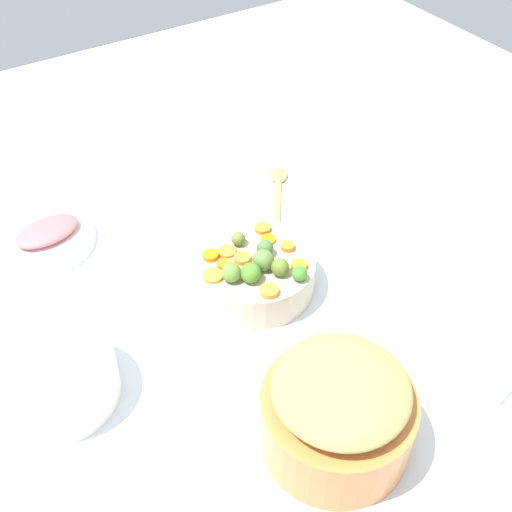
# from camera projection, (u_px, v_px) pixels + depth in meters

# --- Properties ---
(tabletop) EXTENTS (2.40, 2.40, 0.02)m
(tabletop) POSITION_uv_depth(u_px,v_px,m) (279.00, 278.00, 1.31)
(tabletop) COLOR silver
(tabletop) RESTS_ON ground
(serving_bowl_carrots) EXTENTS (0.24, 0.24, 0.08)m
(serving_bowl_carrots) POSITION_uv_depth(u_px,v_px,m) (256.00, 274.00, 1.25)
(serving_bowl_carrots) COLOR #C0B399
(serving_bowl_carrots) RESTS_ON tabletop
(metal_pot) EXTENTS (0.24, 0.24, 0.12)m
(metal_pot) POSITION_uv_depth(u_px,v_px,m) (336.00, 420.00, 0.99)
(metal_pot) COLOR #CD783B
(metal_pot) RESTS_ON tabletop
(stuffing_mound) EXTENTS (0.21, 0.21, 0.05)m
(stuffing_mound) POSITION_uv_depth(u_px,v_px,m) (341.00, 389.00, 0.93)
(stuffing_mound) COLOR tan
(stuffing_mound) RESTS_ON metal_pot
(carrot_slice_0) EXTENTS (0.05, 0.05, 0.01)m
(carrot_slice_0) POSITION_uv_depth(u_px,v_px,m) (242.00, 258.00, 1.22)
(carrot_slice_0) COLOR orange
(carrot_slice_0) RESTS_ON serving_bowl_carrots
(carrot_slice_1) EXTENTS (0.04, 0.04, 0.01)m
(carrot_slice_1) POSITION_uv_depth(u_px,v_px,m) (211.00, 255.00, 1.23)
(carrot_slice_1) COLOR orange
(carrot_slice_1) RESTS_ON serving_bowl_carrots
(carrot_slice_2) EXTENTS (0.05, 0.05, 0.01)m
(carrot_slice_2) POSITION_uv_depth(u_px,v_px,m) (213.00, 276.00, 1.19)
(carrot_slice_2) COLOR orange
(carrot_slice_2) RESTS_ON serving_bowl_carrots
(carrot_slice_3) EXTENTS (0.05, 0.05, 0.01)m
(carrot_slice_3) POSITION_uv_depth(u_px,v_px,m) (263.00, 228.00, 1.29)
(carrot_slice_3) COLOR orange
(carrot_slice_3) RESTS_ON serving_bowl_carrots
(carrot_slice_4) EXTENTS (0.04, 0.04, 0.01)m
(carrot_slice_4) POSITION_uv_depth(u_px,v_px,m) (300.00, 265.00, 1.21)
(carrot_slice_4) COLOR orange
(carrot_slice_4) RESTS_ON serving_bowl_carrots
(carrot_slice_5) EXTENTS (0.04, 0.04, 0.01)m
(carrot_slice_5) POSITION_uv_depth(u_px,v_px,m) (224.00, 264.00, 1.22)
(carrot_slice_5) COLOR orange
(carrot_slice_5) RESTS_ON serving_bowl_carrots
(carrot_slice_6) EXTENTS (0.04, 0.04, 0.01)m
(carrot_slice_6) POSITION_uv_depth(u_px,v_px,m) (287.00, 247.00, 1.25)
(carrot_slice_6) COLOR orange
(carrot_slice_6) RESTS_ON serving_bowl_carrots
(carrot_slice_7) EXTENTS (0.04, 0.04, 0.01)m
(carrot_slice_7) POSITION_uv_depth(u_px,v_px,m) (269.00, 291.00, 1.16)
(carrot_slice_7) COLOR orange
(carrot_slice_7) RESTS_ON serving_bowl_carrots
(carrot_slice_8) EXTENTS (0.05, 0.05, 0.01)m
(carrot_slice_8) POSITION_uv_depth(u_px,v_px,m) (227.00, 251.00, 1.24)
(carrot_slice_8) COLOR orange
(carrot_slice_8) RESTS_ON serving_bowl_carrots
(carrot_slice_9) EXTENTS (0.04, 0.04, 0.01)m
(carrot_slice_9) POSITION_uv_depth(u_px,v_px,m) (268.00, 240.00, 1.27)
(carrot_slice_9) COLOR orange
(carrot_slice_9) RESTS_ON serving_bowl_carrots
(brussels_sprout_0) EXTENTS (0.04, 0.04, 0.04)m
(brussels_sprout_0) POSITION_uv_depth(u_px,v_px,m) (231.00, 272.00, 1.18)
(brussels_sprout_0) COLOR olive
(brussels_sprout_0) RESTS_ON serving_bowl_carrots
(brussels_sprout_1) EXTENTS (0.03, 0.03, 0.03)m
(brussels_sprout_1) POSITION_uv_depth(u_px,v_px,m) (264.00, 247.00, 1.23)
(brussels_sprout_1) COLOR #487036
(brussels_sprout_1) RESTS_ON serving_bowl_carrots
(brussels_sprout_2) EXTENTS (0.03, 0.03, 0.03)m
(brussels_sprout_2) POSITION_uv_depth(u_px,v_px,m) (238.00, 239.00, 1.25)
(brussels_sprout_2) COLOR olive
(brussels_sprout_2) RESTS_ON serving_bowl_carrots
(brussels_sprout_3) EXTENTS (0.04, 0.04, 0.04)m
(brussels_sprout_3) POSITION_uv_depth(u_px,v_px,m) (264.00, 260.00, 1.20)
(brussels_sprout_3) COLOR #5A7B3A
(brussels_sprout_3) RESTS_ON serving_bowl_carrots
(brussels_sprout_4) EXTENTS (0.03, 0.03, 0.03)m
(brussels_sprout_4) POSITION_uv_depth(u_px,v_px,m) (299.00, 274.00, 1.18)
(brussels_sprout_4) COLOR #43872D
(brussels_sprout_4) RESTS_ON serving_bowl_carrots
(brussels_sprout_5) EXTENTS (0.04, 0.04, 0.04)m
(brussels_sprout_5) POSITION_uv_depth(u_px,v_px,m) (280.00, 267.00, 1.19)
(brussels_sprout_5) COLOR olive
(brussels_sprout_5) RESTS_ON serving_bowl_carrots
(brussels_sprout_6) EXTENTS (0.04, 0.04, 0.04)m
(brussels_sprout_6) POSITION_uv_depth(u_px,v_px,m) (251.00, 273.00, 1.17)
(brussels_sprout_6) COLOR #4D8628
(brussels_sprout_6) RESTS_ON serving_bowl_carrots
(wooden_spoon) EXTENTS (0.28, 0.21, 0.01)m
(wooden_spoon) POSITION_uv_depth(u_px,v_px,m) (278.00, 193.00, 1.50)
(wooden_spoon) COLOR tan
(wooden_spoon) RESTS_ON tabletop
(casserole_dish) EXTENTS (0.20, 0.20, 0.09)m
(casserole_dish) POSITION_uv_depth(u_px,v_px,m) (57.00, 380.00, 1.06)
(casserole_dish) COLOR white
(casserole_dish) RESTS_ON tabletop
(ham_plate) EXTENTS (0.23, 0.23, 0.01)m
(ham_plate) POSITION_uv_depth(u_px,v_px,m) (42.00, 242.00, 1.37)
(ham_plate) COLOR white
(ham_plate) RESTS_ON tabletop
(ham_slice_main) EXTENTS (0.11, 0.15, 0.03)m
(ham_slice_main) POSITION_uv_depth(u_px,v_px,m) (47.00, 231.00, 1.37)
(ham_slice_main) COLOR #D3676C
(ham_slice_main) RESTS_ON ham_plate
(dish_towel) EXTENTS (0.17, 0.16, 0.01)m
(dish_towel) POSITION_uv_depth(u_px,v_px,m) (482.00, 360.00, 1.14)
(dish_towel) COLOR #94AFBD
(dish_towel) RESTS_ON tabletop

